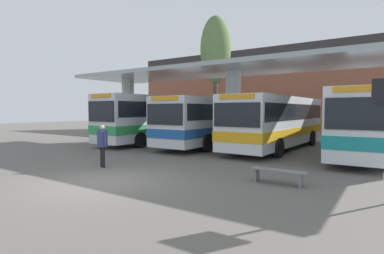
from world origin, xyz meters
The scene contains 10 objects.
ground_plane centered at (0.00, 0.00, 0.00)m, with size 100.00×100.00×0.00m, color #605B56.
townhouse_backdrop centered at (0.00, 24.72, 5.30)m, with size 40.00×0.58×9.10m.
station_canopy centered at (0.00, 9.89, 4.21)m, with size 22.85×5.77×5.00m.
transit_bus_left_bay centered at (-6.55, 10.66, 1.90)m, with size 2.78×10.64×3.43m.
transit_bus_center_bay centered at (-2.10, 11.93, 1.79)m, with size 2.88×12.12×3.19m.
transit_bus_right_bay centered at (2.10, 11.92, 1.79)m, with size 3.09×11.42×3.20m.
transit_bus_far_right_bay centered at (6.78, 11.73, 1.86)m, with size 2.93×11.53×3.34m.
waiting_bench_near_pillar centered at (4.98, 3.08, 0.35)m, with size 1.83×0.44×0.46m.
pedestrian_waiting centered at (-2.07, 1.74, 1.10)m, with size 0.66×0.37×1.79m.
poplar_tree_behind_left centered at (-4.70, 16.05, 7.48)m, with size 2.60×2.60×10.43m.
Camera 1 is at (8.05, -6.55, 2.42)m, focal length 28.00 mm.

